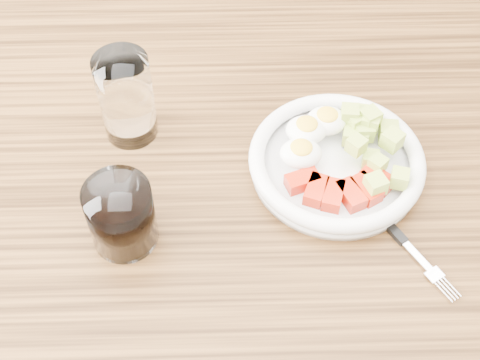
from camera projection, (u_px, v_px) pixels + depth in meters
name	position (u px, v px, depth m)	size (l,w,h in m)	color
dining_table	(247.00, 243.00, 0.93)	(1.50, 0.90, 0.77)	brown
bowl	(336.00, 158.00, 0.86)	(0.23, 0.23, 0.06)	white
fork	(395.00, 232.00, 0.81)	(0.10, 0.15, 0.01)	black
water_glass	(126.00, 98.00, 0.87)	(0.07, 0.07, 0.13)	white
coffee_glass	(121.00, 216.00, 0.78)	(0.08, 0.08, 0.09)	white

